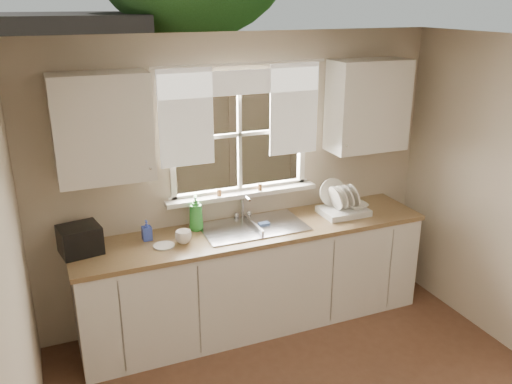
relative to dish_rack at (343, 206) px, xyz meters
name	(u,v)px	position (x,y,z in m)	size (l,w,h in m)	color
room_walls	(377,292)	(-0.86, -1.75, 0.25)	(3.62, 4.02, 2.50)	beige
ceiling	(389,53)	(-0.86, -1.69, 1.51)	(3.60, 4.00, 0.02)	silver
window	(240,154)	(-0.86, 0.31, 0.50)	(1.38, 0.16, 1.06)	white
curtains	(242,103)	(-0.86, 0.26, 0.95)	(1.50, 0.03, 0.81)	white
base_cabinets	(255,279)	(-0.86, -0.01, -0.55)	(3.00, 0.62, 0.87)	white
countertop	(255,231)	(-0.86, -0.01, -0.10)	(3.04, 0.65, 0.04)	olive
upper_cabinet_left	(102,128)	(-2.01, 0.14, 0.86)	(0.70, 0.33, 0.80)	white
upper_cabinet_right	(368,105)	(0.29, 0.14, 0.86)	(0.70, 0.33, 0.80)	white
wall_outlet	(328,186)	(0.02, 0.30, 0.09)	(0.08, 0.01, 0.12)	beige
sill_jars	(240,190)	(-0.89, 0.25, 0.19)	(0.42, 0.04, 0.06)	brown
sink	(253,235)	(-0.86, 0.02, -0.15)	(0.88, 0.52, 0.40)	#B7B7BC
dish_rack	(343,206)	(0.00, 0.00, 0.00)	(0.41, 0.31, 0.30)	white
bowl	(357,206)	(0.12, -0.05, 0.00)	(0.19, 0.19, 0.05)	white
soap_bottle_a	(196,213)	(-1.32, 0.16, 0.08)	(0.12, 0.12, 0.31)	green
soap_bottle_b	(147,230)	(-1.75, 0.12, 0.01)	(0.07, 0.08, 0.17)	blue
soap_bottle_c	(196,221)	(-1.32, 0.17, 0.00)	(0.12, 0.12, 0.15)	beige
saucer	(164,246)	(-1.65, -0.05, -0.07)	(0.17, 0.17, 0.01)	silver
cup	(183,237)	(-1.49, -0.05, -0.02)	(0.13, 0.13, 0.10)	white
black_appliance	(80,240)	(-2.26, 0.08, 0.03)	(0.30, 0.26, 0.22)	black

